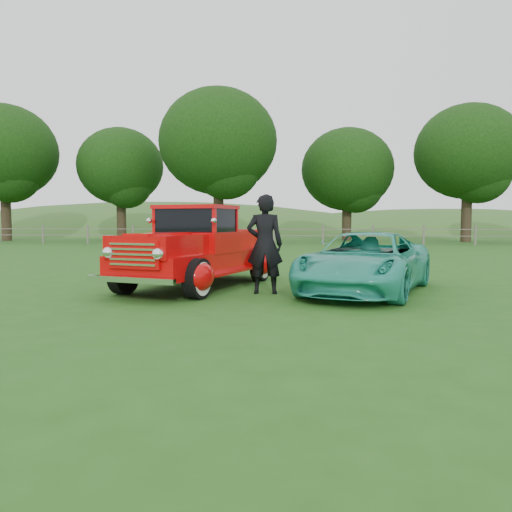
# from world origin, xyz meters

# --- Properties ---
(ground) EXTENTS (140.00, 140.00, 0.00)m
(ground) POSITION_xyz_m (0.00, 0.00, 0.00)
(ground) COLOR #225216
(ground) RESTS_ON ground
(distant_hills) EXTENTS (116.00, 60.00, 18.00)m
(distant_hills) POSITION_xyz_m (-4.08, 59.46, -4.55)
(distant_hills) COLOR #316324
(distant_hills) RESTS_ON ground
(fence_line) EXTENTS (48.00, 0.12, 1.20)m
(fence_line) POSITION_xyz_m (0.00, 22.00, 0.60)
(fence_line) COLOR #676057
(fence_line) RESTS_ON ground
(tree_far_west) EXTENTS (7.60, 7.60, 9.93)m
(tree_far_west) POSITION_xyz_m (-20.00, 26.00, 6.49)
(tree_far_west) COLOR #2F2117
(tree_far_west) RESTS_ON ground
(tree_mid_west) EXTENTS (6.40, 6.40, 8.46)m
(tree_mid_west) POSITION_xyz_m (-12.00, 28.00, 5.55)
(tree_mid_west) COLOR #2F2117
(tree_mid_west) RESTS_ON ground
(tree_near_west) EXTENTS (8.00, 8.00, 10.42)m
(tree_near_west) POSITION_xyz_m (-4.00, 25.00, 6.80)
(tree_near_west) COLOR #2F2117
(tree_near_west) RESTS_ON ground
(tree_near_east) EXTENTS (6.80, 6.80, 8.33)m
(tree_near_east) POSITION_xyz_m (5.00, 29.00, 5.25)
(tree_near_east) COLOR #2F2117
(tree_near_east) RESTS_ON ground
(tree_mid_east) EXTENTS (7.20, 7.20, 9.44)m
(tree_mid_east) POSITION_xyz_m (13.00, 27.00, 6.17)
(tree_mid_east) COLOR #2F2117
(tree_mid_east) RESTS_ON ground
(red_pickup) EXTENTS (3.23, 5.28, 1.78)m
(red_pickup) POSITION_xyz_m (-0.45, 1.89, 0.80)
(red_pickup) COLOR black
(red_pickup) RESTS_ON ground
(teal_sedan) EXTENTS (3.43, 4.83, 1.22)m
(teal_sedan) POSITION_xyz_m (3.11, 1.39, 0.61)
(teal_sedan) COLOR teal
(teal_sedan) RESTS_ON ground
(man) EXTENTS (0.74, 0.50, 1.97)m
(man) POSITION_xyz_m (1.09, 1.03, 0.98)
(man) COLOR black
(man) RESTS_ON ground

